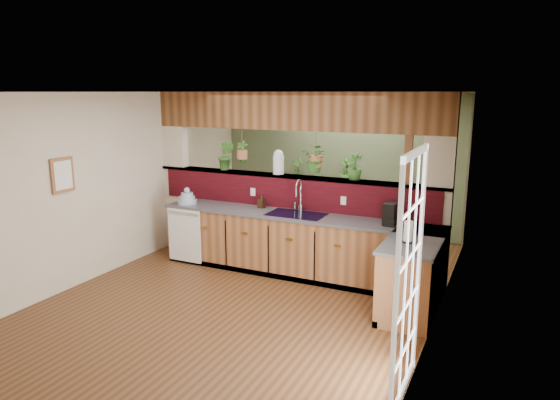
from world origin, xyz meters
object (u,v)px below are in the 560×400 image
at_px(dish_stack, 187,199).
at_px(shelving_console, 325,206).
at_px(soap_dispenser, 261,201).
at_px(faucet, 299,194).
at_px(paper_towel, 408,232).
at_px(glass_jar, 278,162).
at_px(coffee_maker, 391,215).

distance_m(dish_stack, shelving_console, 2.80).
distance_m(dish_stack, soap_dispenser, 1.19).
height_order(faucet, paper_towel, faucet).
height_order(faucet, dish_stack, faucet).
bearing_deg(paper_towel, glass_jar, 154.01).
xyz_separation_m(faucet, soap_dispenser, (-0.61, -0.01, -0.15)).
distance_m(glass_jar, shelving_console, 2.18).
relative_size(soap_dispenser, paper_towel, 0.79).
distance_m(faucet, glass_jar, 0.64).
xyz_separation_m(dish_stack, coffee_maker, (3.15, 0.11, 0.06)).
relative_size(soap_dispenser, shelving_console, 0.16).
bearing_deg(glass_jar, coffee_maker, -11.66).
bearing_deg(dish_stack, shelving_console, 59.45).
bearing_deg(faucet, dish_stack, -171.68).
height_order(faucet, coffee_maker, faucet).
height_order(soap_dispenser, paper_towel, paper_towel).
bearing_deg(dish_stack, paper_towel, -9.32).
bearing_deg(coffee_maker, faucet, -177.99).
xyz_separation_m(soap_dispenser, shelving_console, (0.24, 2.13, -0.51)).
relative_size(soap_dispenser, coffee_maker, 0.72).
relative_size(coffee_maker, glass_jar, 0.81).
distance_m(faucet, dish_stack, 1.80).
height_order(paper_towel, glass_jar, glass_jar).
bearing_deg(glass_jar, faucet, -26.79).
bearing_deg(dish_stack, soap_dispenser, 12.27).
relative_size(faucet, shelving_console, 0.36).
height_order(coffee_maker, glass_jar, glass_jar).
xyz_separation_m(faucet, shelving_console, (-0.37, 2.12, -0.66)).
relative_size(dish_stack, soap_dispenser, 1.39).
bearing_deg(faucet, paper_towel, -25.79).
xyz_separation_m(soap_dispenser, paper_towel, (2.34, -0.83, 0.02)).
xyz_separation_m(dish_stack, shelving_console, (1.40, 2.38, -0.48)).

